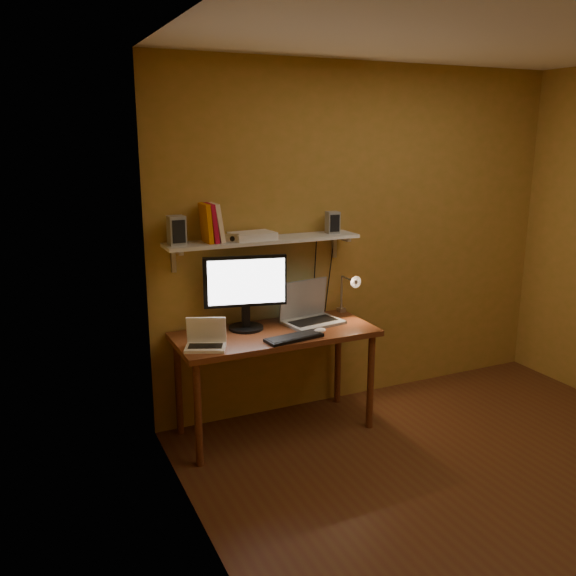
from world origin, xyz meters
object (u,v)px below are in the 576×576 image
desk (275,343)px  netbook (206,339)px  mouse (320,331)px  desk_lamp (349,289)px  monitor (245,289)px  keyboard (294,338)px  laptop (309,311)px  router (252,236)px  speaker_right (333,222)px  speaker_left (176,230)px  shelf_camera (232,238)px  wall_shelf (264,241)px

desk → netbook: netbook is taller
mouse → desk_lamp: size_ratio=0.26×
monitor → mouse: monitor is taller
monitor → netbook: (-0.37, -0.25, -0.24)m
keyboard → laptop: bearing=41.3°
desk → desk_lamp: (0.66, 0.13, 0.29)m
keyboard → router: bearing=100.2°
laptop → desk_lamp: bearing=-6.8°
monitor → keyboard: (0.21, -0.34, -0.28)m
monitor → keyboard: size_ratio=1.42×
netbook → speaker_right: 1.30m
speaker_left → router: 0.54m
keyboard → router: router is taller
desk → speaker_left: (-0.62, 0.19, 0.81)m
shelf_camera → monitor: bearing=7.0°
desk → desk_lamp: desk_lamp is taller
wall_shelf → monitor: 0.36m
laptop → speaker_right: speaker_right is taller
wall_shelf → speaker_left: size_ratio=7.31×
laptop → desk_lamp: desk_lamp is taller
wall_shelf → monitor: bearing=-161.5°
keyboard → router: (-0.13, 0.39, 0.64)m
wall_shelf → shelf_camera: shelf_camera is taller
mouse → monitor: bearing=130.4°
netbook → speaker_right: size_ratio=1.91×
speaker_left → router: size_ratio=0.64×
monitor → shelf_camera: size_ratio=5.82×
monitor → speaker_right: 0.82m
desk → shelf_camera: size_ratio=14.25×
shelf_camera → desk: bearing=-26.6°
mouse → shelf_camera: bearing=136.4°
desk → speaker_right: size_ratio=8.81×
desk → speaker_right: 0.98m
speaker_right → wall_shelf: bearing=-172.3°
laptop → mouse: 0.28m
desk → shelf_camera: (-0.26, 0.13, 0.74)m
speaker_left → desk: bearing=-18.5°
laptop → speaker_right: size_ratio=2.78×
laptop → netbook: bearing=-174.6°
monitor → netbook: size_ratio=1.88×
wall_shelf → speaker_right: bearing=0.3°
laptop → keyboard: bearing=-139.5°
laptop → router: (-0.40, 0.08, 0.57)m
desk → speaker_left: speaker_left is taller
laptop → speaker_left: size_ratio=2.31×
laptop → mouse: bearing=-109.4°
shelf_camera → speaker_right: bearing=4.9°
netbook → keyboard: bearing=14.5°
wall_shelf → laptop: (0.31, -0.08, -0.53)m
monitor → keyboard: monitor is taller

